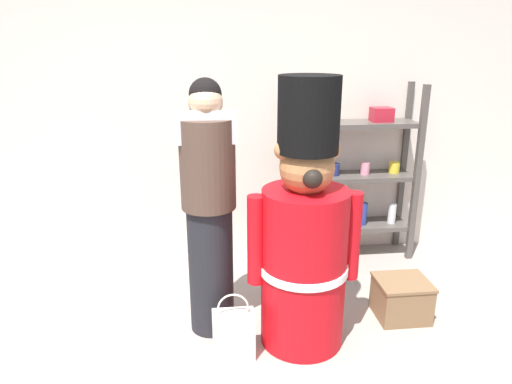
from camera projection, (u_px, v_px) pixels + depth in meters
The scene contains 6 objects.
back_wall at pixel (235, 112), 3.99m from camera, with size 6.40×0.12×2.60m, color silver.
merchandise_shelf at pixel (350, 172), 4.04m from camera, with size 1.16×0.35×1.55m.
teddy_bear_guard at pixel (304, 239), 2.83m from camera, with size 0.71×0.56×1.70m.
person_shopper at pixel (209, 208), 2.92m from camera, with size 0.36×0.35×1.68m.
shopping_bag at pixel (234, 334), 2.84m from camera, with size 0.26×0.15×0.44m.
display_crate at pixel (401, 298), 3.26m from camera, with size 0.36×0.33×0.28m.
Camera 1 is at (-0.25, -1.81, 1.87)m, focal length 32.25 mm.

